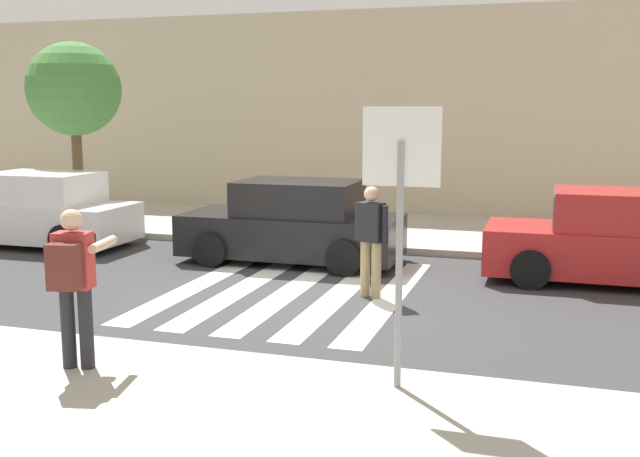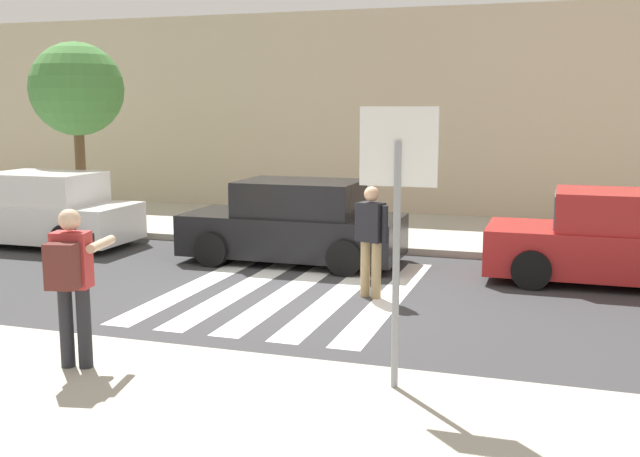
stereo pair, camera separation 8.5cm
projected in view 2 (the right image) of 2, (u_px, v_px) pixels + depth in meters
ground_plane at (288, 293)px, 11.81m from camera, size 120.00×120.00×0.00m
sidewalk_far at (377, 230)px, 17.44m from camera, size 60.00×4.80×0.14m
building_facade_far at (415, 114)px, 21.14m from camera, size 56.00×4.00×5.38m
crosswalk_stripe_0 at (202, 283)px, 12.48m from camera, size 0.44×5.20×0.01m
crosswalk_stripe_1 at (246, 286)px, 12.24m from camera, size 0.44×5.20×0.01m
crosswalk_stripe_2 at (292, 290)px, 12.00m from camera, size 0.44×5.20×0.01m
crosswalk_stripe_3 at (340, 294)px, 11.76m from camera, size 0.44×5.20×0.01m
crosswalk_stripe_4 at (390, 298)px, 11.51m from camera, size 0.44×5.20×0.01m
stop_sign at (398, 185)px, 7.19m from camera, size 0.76×0.08×2.78m
photographer_with_backpack at (71, 275)px, 7.89m from camera, size 0.68×0.91×1.72m
pedestrian_crossing at (371, 235)px, 11.40m from camera, size 0.56×0.35×1.72m
parked_car_white at (41, 211)px, 15.79m from camera, size 4.10×1.92×1.55m
parked_car_black at (295, 224)px, 14.07m from camera, size 4.10×1.92×1.55m
parked_car_red at (617, 241)px, 12.35m from camera, size 4.10×1.92×1.55m
street_tree_west at (77, 90)px, 17.57m from camera, size 2.19×2.19×4.27m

